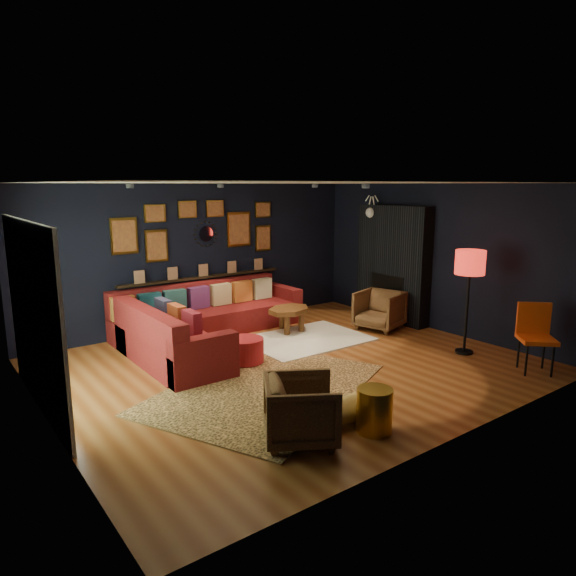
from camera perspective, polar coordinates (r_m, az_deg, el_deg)
floor at (r=7.53m, az=0.39°, el=-8.60°), size 6.50×6.50×0.00m
room_walls at (r=7.14m, az=0.41°, el=3.50°), size 6.50×6.50×6.50m
sectional at (r=8.60m, az=-10.22°, el=-3.97°), size 3.41×2.69×0.86m
ledge at (r=9.50m, az=-9.39°, el=1.21°), size 3.20×0.12×0.04m
gallery_wall at (r=9.41m, az=-9.74°, el=6.56°), size 3.15×0.04×1.02m
sunburst_mirror at (r=9.48m, az=-9.12°, el=5.95°), size 0.47×0.16×0.47m
fireplace at (r=9.97m, az=11.54°, el=2.20°), size 0.31×1.60×2.20m
deer_head at (r=10.24m, az=9.84°, el=8.30°), size 0.50×0.28×0.45m
sliding_door at (r=6.50m, az=-26.39°, el=-2.92°), size 0.06×2.80×2.20m
ceiling_spots at (r=7.73m, az=-3.23°, el=11.27°), size 3.30×2.50×0.06m
shag_rug at (r=8.70m, az=2.00°, el=-5.72°), size 2.02×1.48×0.03m
leopard_rug at (r=6.72m, az=-2.56°, el=-11.07°), size 3.63×3.22×0.02m
coffee_table at (r=9.07m, az=0.13°, el=-2.73°), size 0.97×0.82×0.42m
pouf at (r=7.59m, az=-4.74°, el=-6.87°), size 0.53×0.53×0.35m
armchair_left at (r=5.32m, az=1.47°, el=-13.11°), size 0.94×0.96×0.74m
armchair_right at (r=9.43m, az=10.13°, el=-2.22°), size 0.88×0.91×0.77m
gold_stool at (r=5.64m, az=9.57°, el=-13.24°), size 0.38×0.38×0.48m
orange_chair at (r=7.96m, az=25.78°, el=-4.37°), size 0.64×0.64×0.96m
floor_lamp at (r=8.21m, az=19.56°, el=2.21°), size 0.44×0.44×1.61m
dog at (r=5.89m, az=7.30°, el=-12.52°), size 1.22×0.75×0.36m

